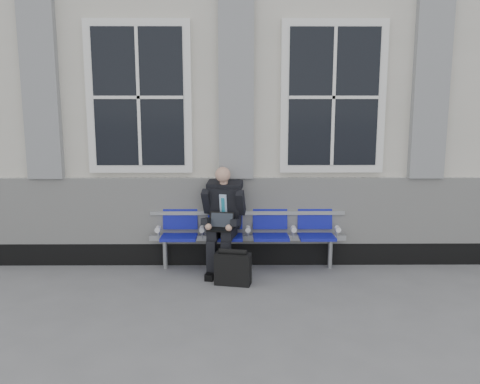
{
  "coord_description": "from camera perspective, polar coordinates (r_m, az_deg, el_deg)",
  "views": [
    {
      "loc": [
        -0.9,
        -5.53,
        2.33
      ],
      "look_at": [
        -0.85,
        0.9,
        1.11
      ],
      "focal_mm": 40.0,
      "sensor_mm": 36.0,
      "label": 1
    }
  ],
  "objects": [
    {
      "name": "ground",
      "position": [
        6.07,
        8.34,
        -11.98
      ],
      "size": [
        70.0,
        70.0,
        0.0
      ],
      "primitive_type": "plane",
      "color": "slate",
      "rests_on": "ground"
    },
    {
      "name": "station_building",
      "position": [
        9.05,
        5.27,
        10.01
      ],
      "size": [
        14.4,
        4.4,
        4.49
      ],
      "color": "beige",
      "rests_on": "ground"
    },
    {
      "name": "bench",
      "position": [
        7.08,
        0.83,
        -3.82
      ],
      "size": [
        2.6,
        0.47,
        0.91
      ],
      "color": "#9EA0A3",
      "rests_on": "ground"
    },
    {
      "name": "businessman",
      "position": [
        6.91,
        -1.81,
        -2.49
      ],
      "size": [
        0.58,
        0.78,
        1.38
      ],
      "color": "black",
      "rests_on": "ground"
    },
    {
      "name": "briefcase",
      "position": [
        6.57,
        -0.76,
        -8.13
      ],
      "size": [
        0.46,
        0.27,
        0.45
      ],
      "color": "black",
      "rests_on": "ground"
    }
  ]
}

